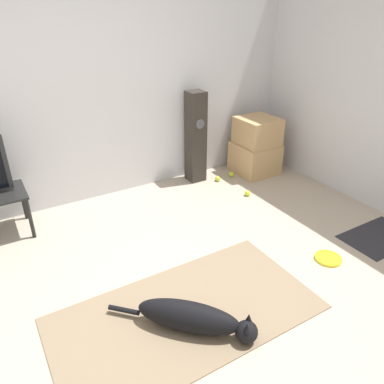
# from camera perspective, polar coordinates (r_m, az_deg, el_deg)

# --- Properties ---
(ground_plane) EXTENTS (12.00, 12.00, 0.00)m
(ground_plane) POSITION_cam_1_polar(r_m,az_deg,el_deg) (2.91, -1.67, -17.57)
(ground_plane) COLOR #B2A38E
(wall_back) EXTENTS (8.00, 0.06, 2.55)m
(wall_back) POSITION_cam_1_polar(r_m,az_deg,el_deg) (4.11, -16.99, 15.28)
(wall_back) COLOR silver
(wall_back) RESTS_ON ground_plane
(area_rug) EXTENTS (1.93, 1.01, 0.01)m
(area_rug) POSITION_cam_1_polar(r_m,az_deg,el_deg) (2.88, -0.86, -17.96)
(area_rug) COLOR #847056
(area_rug) RESTS_ON ground_plane
(dog) EXTENTS (0.79, 0.80, 0.23)m
(dog) POSITION_cam_1_polar(r_m,az_deg,el_deg) (2.69, 0.25, -18.65)
(dog) COLOR black
(dog) RESTS_ON area_rug
(frisbee) EXTENTS (0.24, 0.24, 0.03)m
(frisbee) POSITION_cam_1_polar(r_m,az_deg,el_deg) (3.57, 20.04, -9.47)
(frisbee) COLOR yellow
(frisbee) RESTS_ON ground_plane
(cardboard_box_lower) EXTENTS (0.51, 0.51, 0.40)m
(cardboard_box_lower) POSITION_cam_1_polar(r_m,az_deg,el_deg) (4.99, 9.53, 5.14)
(cardboard_box_lower) COLOR tan
(cardboard_box_lower) RESTS_ON ground_plane
(cardboard_box_upper) EXTENTS (0.47, 0.47, 0.34)m
(cardboard_box_upper) POSITION_cam_1_polar(r_m,az_deg,el_deg) (4.86, 9.96, 9.12)
(cardboard_box_upper) COLOR tan
(cardboard_box_upper) RESTS_ON cardboard_box_lower
(floor_speaker) EXTENTS (0.20, 0.21, 1.12)m
(floor_speaker) POSITION_cam_1_polar(r_m,az_deg,el_deg) (4.58, 0.55, 8.30)
(floor_speaker) COLOR #2D2823
(floor_speaker) RESTS_ON ground_plane
(tennis_ball_by_boxes) EXTENTS (0.07, 0.07, 0.07)m
(tennis_ball_by_boxes) POSITION_cam_1_polar(r_m,az_deg,el_deg) (4.74, 3.92, 2.06)
(tennis_ball_by_boxes) COLOR #C6E033
(tennis_ball_by_boxes) RESTS_ON ground_plane
(tennis_ball_near_speaker) EXTENTS (0.07, 0.07, 0.07)m
(tennis_ball_near_speaker) POSITION_cam_1_polar(r_m,az_deg,el_deg) (4.87, 6.00, 2.69)
(tennis_ball_near_speaker) COLOR #C6E033
(tennis_ball_near_speaker) RESTS_ON ground_plane
(tennis_ball_loose_on_carpet) EXTENTS (0.07, 0.07, 0.07)m
(tennis_ball_loose_on_carpet) POSITION_cam_1_polar(r_m,az_deg,el_deg) (4.42, 8.45, -0.19)
(tennis_ball_loose_on_carpet) COLOR #C6E033
(tennis_ball_loose_on_carpet) RESTS_ON ground_plane
(door_mat) EXTENTS (0.74, 0.46, 0.01)m
(door_mat) POSITION_cam_1_polar(r_m,az_deg,el_deg) (4.08, 26.67, -6.13)
(door_mat) COLOR #28282D
(door_mat) RESTS_ON ground_plane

